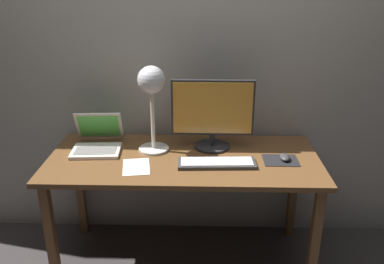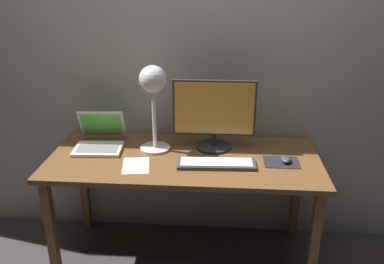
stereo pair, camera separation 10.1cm
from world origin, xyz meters
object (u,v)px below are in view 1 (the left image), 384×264
(mouse, at_px, (285,157))
(monitor, at_px, (213,112))
(desk_lamp, at_px, (152,89))
(keyboard_main, at_px, (217,163))
(laptop, at_px, (98,139))

(mouse, bearing_deg, monitor, 157.19)
(desk_lamp, distance_m, mouse, 0.87)
(keyboard_main, height_order, mouse, mouse)
(laptop, height_order, mouse, laptop)
(keyboard_main, xyz_separation_m, desk_lamp, (-0.38, 0.20, 0.38))
(laptop, relative_size, desk_lamp, 0.64)
(keyboard_main, relative_size, mouse, 4.64)
(monitor, bearing_deg, keyboard_main, -84.80)
(monitor, bearing_deg, mouse, -22.81)
(monitor, xyz_separation_m, mouse, (0.42, -0.18, -0.21))
(keyboard_main, xyz_separation_m, laptop, (-0.73, 0.22, 0.05))
(desk_lamp, bearing_deg, keyboard_main, -27.41)
(monitor, relative_size, keyboard_main, 1.12)
(monitor, bearing_deg, laptop, -178.06)
(keyboard_main, height_order, desk_lamp, desk_lamp)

